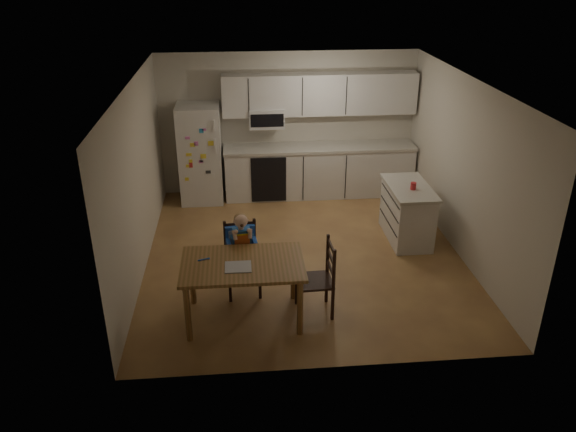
% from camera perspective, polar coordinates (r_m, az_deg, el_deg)
% --- Properties ---
extents(room, '(4.52, 5.01, 2.51)m').
position_cam_1_polar(room, '(8.16, 1.30, 5.51)').
color(room, brown).
rests_on(room, ground).
extents(refrigerator, '(0.72, 0.70, 1.70)m').
position_cam_1_polar(refrigerator, '(9.84, -8.89, 6.26)').
color(refrigerator, silver).
rests_on(refrigerator, ground).
extents(kitchen_run, '(3.37, 0.62, 2.15)m').
position_cam_1_polar(kitchen_run, '(9.99, 3.02, 6.99)').
color(kitchen_run, silver).
rests_on(kitchen_run, ground).
extents(kitchen_island, '(0.61, 1.16, 0.86)m').
position_cam_1_polar(kitchen_island, '(8.68, 12.00, 0.36)').
color(kitchen_island, silver).
rests_on(kitchen_island, ground).
extents(red_cup, '(0.08, 0.08, 0.10)m').
position_cam_1_polar(red_cup, '(8.40, 12.61, 3.00)').
color(red_cup, red).
rests_on(red_cup, kitchen_island).
extents(dining_table, '(1.42, 0.91, 0.76)m').
position_cam_1_polar(dining_table, '(6.55, -4.62, -5.53)').
color(dining_table, brown).
rests_on(dining_table, ground).
extents(napkin, '(0.30, 0.26, 0.01)m').
position_cam_1_polar(napkin, '(6.41, -5.09, -5.17)').
color(napkin, '#AAAAAF').
rests_on(napkin, dining_table).
extents(toddler_spoon, '(0.12, 0.06, 0.02)m').
position_cam_1_polar(toddler_spoon, '(6.60, -8.64, -4.40)').
color(toddler_spoon, blue).
rests_on(toddler_spoon, dining_table).
extents(chair_booster, '(0.46, 0.46, 1.11)m').
position_cam_1_polar(chair_booster, '(7.08, -4.75, -2.90)').
color(chair_booster, black).
rests_on(chair_booster, ground).
extents(chair_side, '(0.44, 0.44, 0.95)m').
position_cam_1_polar(chair_side, '(6.73, 3.52, -5.82)').
color(chair_side, black).
rests_on(chair_side, ground).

